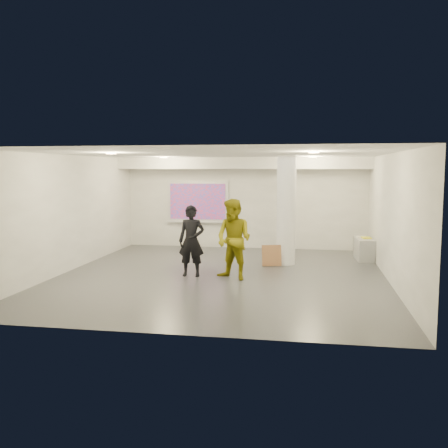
% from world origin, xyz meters
% --- Properties ---
extents(floor, '(8.00, 9.00, 0.01)m').
position_xyz_m(floor, '(0.00, 0.00, 0.00)').
color(floor, '#35383D').
rests_on(floor, ground).
extents(ceiling, '(8.00, 9.00, 0.01)m').
position_xyz_m(ceiling, '(0.00, 0.00, 3.00)').
color(ceiling, white).
rests_on(ceiling, floor).
extents(wall_back, '(8.00, 0.01, 3.00)m').
position_xyz_m(wall_back, '(0.00, 4.50, 1.50)').
color(wall_back, silver).
rests_on(wall_back, floor).
extents(wall_front, '(8.00, 0.01, 3.00)m').
position_xyz_m(wall_front, '(0.00, -4.50, 1.50)').
color(wall_front, silver).
rests_on(wall_front, floor).
extents(wall_left, '(0.01, 9.00, 3.00)m').
position_xyz_m(wall_left, '(-4.00, 0.00, 1.50)').
color(wall_left, silver).
rests_on(wall_left, floor).
extents(wall_right, '(0.01, 9.00, 3.00)m').
position_xyz_m(wall_right, '(4.00, 0.00, 1.50)').
color(wall_right, silver).
rests_on(wall_right, floor).
extents(soffit_band, '(8.00, 1.10, 0.36)m').
position_xyz_m(soffit_band, '(0.00, 3.95, 2.82)').
color(soffit_band, silver).
rests_on(soffit_band, ceiling).
extents(downlight_nw, '(0.22, 0.22, 0.02)m').
position_xyz_m(downlight_nw, '(-2.20, 2.50, 2.98)').
color(downlight_nw, '#FBC88C').
rests_on(downlight_nw, ceiling).
extents(downlight_ne, '(0.22, 0.22, 0.02)m').
position_xyz_m(downlight_ne, '(2.20, 2.50, 2.98)').
color(downlight_ne, '#FBC88C').
rests_on(downlight_ne, ceiling).
extents(downlight_sw, '(0.22, 0.22, 0.02)m').
position_xyz_m(downlight_sw, '(-2.20, -1.50, 2.98)').
color(downlight_sw, '#FBC88C').
rests_on(downlight_sw, ceiling).
extents(downlight_se, '(0.22, 0.22, 0.02)m').
position_xyz_m(downlight_se, '(2.20, -1.50, 2.98)').
color(downlight_se, '#FBC88C').
rests_on(downlight_se, ceiling).
extents(column, '(0.52, 0.52, 3.00)m').
position_xyz_m(column, '(1.50, 1.80, 1.50)').
color(column, white).
rests_on(column, floor).
extents(projection_screen, '(2.10, 0.13, 1.42)m').
position_xyz_m(projection_screen, '(-1.60, 4.45, 1.53)').
color(projection_screen, silver).
rests_on(projection_screen, wall_back).
extents(credenza, '(0.53, 1.12, 0.63)m').
position_xyz_m(credenza, '(3.72, 2.85, 0.32)').
color(credenza, gray).
rests_on(credenza, floor).
extents(papers_stack, '(0.29, 0.36, 0.02)m').
position_xyz_m(papers_stack, '(3.67, 3.06, 0.64)').
color(papers_stack, silver).
rests_on(papers_stack, credenza).
extents(postit_pad, '(0.30, 0.37, 0.03)m').
position_xyz_m(postit_pad, '(3.77, 2.87, 0.65)').
color(postit_pad, yellow).
rests_on(postit_pad, credenza).
extents(cardboard_back, '(0.55, 0.29, 0.58)m').
position_xyz_m(cardboard_back, '(1.14, 1.47, 0.29)').
color(cardboard_back, '#8E5F3B').
rests_on(cardboard_back, floor).
extents(cardboard_front, '(0.47, 0.32, 0.47)m').
position_xyz_m(cardboard_front, '(1.20, 1.60, 0.23)').
color(cardboard_front, '#8E5F3B').
rests_on(cardboard_front, floor).
extents(woman, '(0.65, 0.44, 1.75)m').
position_xyz_m(woman, '(-0.72, -0.15, 0.88)').
color(woman, black).
rests_on(woman, floor).
extents(man, '(1.17, 1.08, 1.93)m').
position_xyz_m(man, '(0.37, -0.34, 0.97)').
color(man, olive).
rests_on(man, floor).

